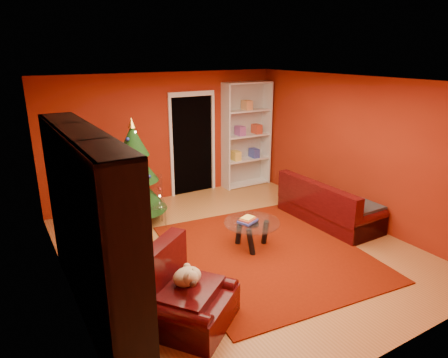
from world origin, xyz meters
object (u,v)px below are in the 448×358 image
gift_box_teal (122,207)px  gift_box_red (138,203)px  white_bookshelf (246,135)px  dog (187,277)px  gift_box_green (152,206)px  rug (267,252)px  sofa (330,200)px  acrylic_chair (153,205)px  coffee_table (252,234)px  media_unit (90,225)px  armchair (190,294)px  christmas_tree (135,173)px

gift_box_teal → gift_box_red: 0.37m
white_bookshelf → dog: white_bookshelf is taller
gift_box_green → rug: bearing=-69.2°
dog → sofa: (3.46, 1.23, -0.16)m
acrylic_chair → white_bookshelf: bearing=33.5°
gift_box_green → dog: bearing=-104.0°
gift_box_teal → sofa: size_ratio=0.14×
white_bookshelf → coffee_table: white_bookshelf is taller
media_unit → gift_box_green: size_ratio=12.03×
gift_box_green → sofa: bearing=-38.4°
rug → armchair: bearing=-152.8°
media_unit → gift_box_teal: (1.13, 2.73, -0.96)m
gift_box_teal → gift_box_red: (0.36, 0.09, -0.03)m
rug → sofa: sofa is taller
gift_box_red → christmas_tree: bearing=-109.3°
gift_box_green → white_bookshelf: size_ratio=0.10×
dog → christmas_tree: bearing=44.7°
christmas_tree → armchair: 3.18m
gift_box_red → coffee_table: (1.00, -2.52, 0.12)m
gift_box_teal → gift_box_green: bearing=-21.8°
christmas_tree → gift_box_red: 1.04m
gift_box_teal → coffee_table: coffee_table is taller
gift_box_teal → white_bookshelf: 3.21m
gift_box_teal → dog: bearing=-94.7°
gift_box_teal → acrylic_chair: size_ratio=0.33×
gift_box_green → gift_box_red: (-0.18, 0.30, -0.01)m
acrylic_chair → christmas_tree: bearing=127.6°
rug → gift_box_red: size_ratio=14.93×
media_unit → acrylic_chair: 2.47m
gift_box_red → armchair: (-0.66, -3.69, 0.28)m
sofa → coffee_table: (-1.81, -0.13, -0.18)m
sofa → gift_box_red: bearing=49.0°
rug → white_bookshelf: white_bookshelf is taller
christmas_tree → gift_box_teal: christmas_tree is taller
gift_box_teal → dog: (-0.29, -3.53, 0.44)m
rug → christmas_tree: bearing=121.2°
media_unit → gift_box_green: bearing=55.5°
gift_box_teal → coffee_table: (1.36, -2.43, 0.10)m
dog → rug: bearing=-11.5°
gift_box_teal → white_bookshelf: white_bookshelf is taller
gift_box_green → acrylic_chair: acrylic_chair is taller
dog → acrylic_chair: 2.74m
media_unit → acrylic_chair: media_unit is taller
media_unit → acrylic_chair: (1.46, 1.87, -0.69)m
christmas_tree → rug: bearing=-58.8°
gift_box_teal → gift_box_green: size_ratio=1.12×
christmas_tree → dog: size_ratio=4.82×
white_bookshelf → gift_box_teal: bearing=-174.6°
media_unit → dog: media_unit is taller
rug → christmas_tree: christmas_tree is taller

